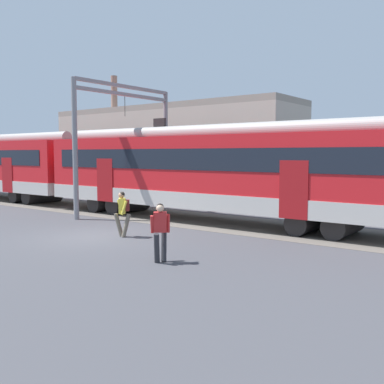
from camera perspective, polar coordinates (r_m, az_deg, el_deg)
ground_plane at (r=17.04m, az=-12.17°, el=-5.48°), size 160.00×160.00×0.00m
track_bed at (r=28.16m, az=-16.89°, el=-1.51°), size 80.00×4.40×0.01m
commuter_train at (r=26.03m, az=-13.80°, el=3.02°), size 38.05×3.07×4.73m
pedestrian_yellow at (r=16.55m, az=-8.78°, el=-2.27°), size 0.69×0.50×1.67m
pedestrian_red at (r=12.56m, az=-4.05°, el=-4.62°), size 0.47×0.70×1.67m
catenary_gantry at (r=23.47m, az=-8.49°, el=7.95°), size 0.24×6.64×6.53m
background_building at (r=32.79m, az=-2.79°, el=5.17°), size 19.30×5.00×9.20m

